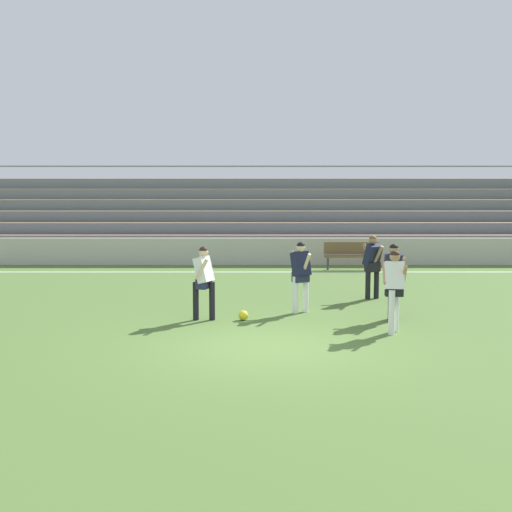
{
  "coord_description": "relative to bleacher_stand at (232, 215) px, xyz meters",
  "views": [
    {
      "loc": [
        -0.24,
        -13.7,
        3.37
      ],
      "look_at": [
        -0.22,
        4.62,
        1.17
      ],
      "focal_mm": 52.61,
      "sensor_mm": 36.0,
      "label": 1
    }
  ],
  "objects": [
    {
      "name": "player_white_on_ball",
      "position": [
        -0.25,
        -12.71,
        -0.53
      ],
      "size": [
        0.49,
        0.63,
        1.63
      ],
      "color": "black",
      "rests_on": "ground"
    },
    {
      "name": "player_dark_deep_cover",
      "position": [
        1.92,
        -11.87,
        -0.52
      ],
      "size": [
        0.5,
        0.65,
        1.64
      ],
      "color": "white",
      "rests_on": "ground"
    },
    {
      "name": "bleacher_stand",
      "position": [
        0.0,
        0.0,
        0.0
      ],
      "size": [
        27.84,
        4.82,
        3.39
      ],
      "color": "#897051",
      "rests_on": "ground"
    },
    {
      "name": "player_dark_challenging",
      "position": [
        3.86,
        -10.06,
        -0.53
      ],
      "size": [
        0.52,
        0.64,
        1.63
      ],
      "color": "black",
      "rests_on": "ground"
    },
    {
      "name": "field_line_sideline",
      "position": [
        1.13,
        -5.21,
        -1.5
      ],
      "size": [
        44.0,
        0.12,
        0.01
      ],
      "primitive_type": "cube",
      "color": "white",
      "rests_on": "ground"
    },
    {
      "name": "bench_centre_sideline",
      "position": [
        4.02,
        -4.61,
        -0.95
      ],
      "size": [
        1.8,
        0.4,
        0.9
      ],
      "color": "brown",
      "rests_on": "ground"
    },
    {
      "name": "player_white_dropping_back",
      "position": [
        3.68,
        -14.01,
        -0.49
      ],
      "size": [
        0.48,
        0.57,
        1.69
      ],
      "color": "white",
      "rests_on": "ground"
    },
    {
      "name": "sideline_wall",
      "position": [
        1.13,
        -3.4,
        -1.04
      ],
      "size": [
        48.0,
        0.16,
        0.92
      ],
      "primitive_type": "cube",
      "color": "#BCB7AD",
      "rests_on": "ground"
    },
    {
      "name": "player_dark_wide_left",
      "position": [
        3.91,
        -12.68,
        -0.49
      ],
      "size": [
        0.46,
        0.62,
        1.68
      ],
      "color": "black",
      "rests_on": "ground"
    },
    {
      "name": "soccer_ball",
      "position": [
        0.62,
        -12.75,
        -1.39
      ],
      "size": [
        0.22,
        0.22,
        0.22
      ],
      "primitive_type": "sphere",
      "color": "yellow",
      "rests_on": "ground"
    },
    {
      "name": "ground_plane",
      "position": [
        1.13,
        -15.22,
        -1.5
      ],
      "size": [
        160.0,
        160.0,
        0.0
      ],
      "primitive_type": "plane",
      "color": "#4C6B30"
    }
  ]
}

